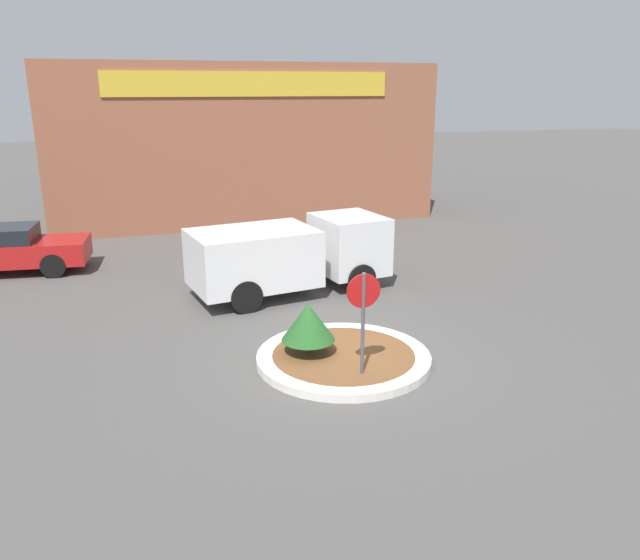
# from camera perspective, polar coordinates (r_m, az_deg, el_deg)

# --- Properties ---
(ground_plane) EXTENTS (120.00, 120.00, 0.00)m
(ground_plane) POSITION_cam_1_polar(r_m,az_deg,el_deg) (12.93, 2.15, -7.47)
(ground_plane) COLOR #514F4C
(traffic_island) EXTENTS (3.57, 3.57, 0.17)m
(traffic_island) POSITION_cam_1_polar(r_m,az_deg,el_deg) (12.89, 2.16, -7.13)
(traffic_island) COLOR silver
(traffic_island) RESTS_ON ground_plane
(stop_sign) EXTENTS (0.66, 0.07, 2.17)m
(stop_sign) POSITION_cam_1_polar(r_m,az_deg,el_deg) (11.57, 3.97, -2.57)
(stop_sign) COLOR #4C4C51
(stop_sign) RESTS_ON ground_plane
(island_shrub) EXTENTS (1.10, 1.10, 1.07)m
(island_shrub) POSITION_cam_1_polar(r_m,az_deg,el_deg) (12.64, -1.09, -3.84)
(island_shrub) COLOR brown
(island_shrub) RESTS_ON traffic_island
(utility_truck) EXTENTS (5.59, 2.91, 1.97)m
(utility_truck) POSITION_cam_1_polar(r_m,az_deg,el_deg) (16.83, -2.85, 2.43)
(utility_truck) COLOR white
(utility_truck) RESTS_ON ground_plane
(storefront_building) EXTENTS (15.33, 6.07, 6.31)m
(storefront_building) POSITION_cam_1_polar(r_m,az_deg,el_deg) (27.51, -7.38, 12.44)
(storefront_building) COLOR #93563D
(storefront_building) RESTS_ON ground_plane
(parked_sedan_red) EXTENTS (4.85, 2.16, 1.43)m
(parked_sedan_red) POSITION_cam_1_polar(r_m,az_deg,el_deg) (20.99, -26.95, 2.53)
(parked_sedan_red) COLOR #B21919
(parked_sedan_red) RESTS_ON ground_plane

